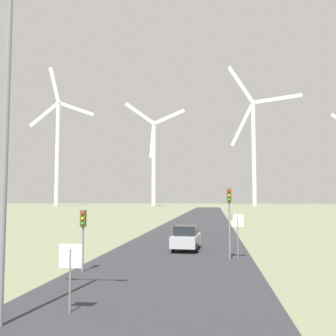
{
  "coord_description": "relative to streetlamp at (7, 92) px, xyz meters",
  "views": [
    {
      "loc": [
        2.61,
        -5.7,
        3.81
      ],
      "look_at": [
        0.0,
        16.5,
        5.56
      ],
      "focal_mm": 42.0,
      "sensor_mm": 36.0,
      "label": 1
    }
  ],
  "objects": [
    {
      "name": "traffic_light_post_near_left",
      "position": [
        -0.48,
        8.82,
        -4.8
      ],
      "size": [
        0.28,
        0.33,
        3.21
      ],
      "color": "gray",
      "rests_on": "ground"
    },
    {
      "name": "traffic_light_post_near_right",
      "position": [
        7.36,
        13.83,
        -3.91
      ],
      "size": [
        0.28,
        0.34,
        4.45
      ],
      "color": "gray",
      "rests_on": "ground"
    },
    {
      "name": "streetlamp",
      "position": [
        0.0,
        0.0,
        0.0
      ],
      "size": [
        3.11,
        0.32,
        11.69
      ],
      "color": "gray",
      "rests_on": "ground"
    },
    {
      "name": "wind_turbine_far_left",
      "position": [
        -74.76,
        184.01,
        25.52
      ],
      "size": [
        30.96,
        12.67,
        73.08
      ],
      "color": "white",
      "rests_on": "ground"
    },
    {
      "name": "wind_turbine_center",
      "position": [
        26.57,
        189.78,
        25.66
      ],
      "size": [
        35.0,
        15.68,
        74.11
      ],
      "color": "white",
      "rests_on": "ground"
    },
    {
      "name": "stop_sign_far",
      "position": [
        7.9,
        14.39,
        -5.18
      ],
      "size": [
        0.81,
        0.07,
        2.82
      ],
      "color": "gray",
      "rests_on": "ground"
    },
    {
      "name": "wind_turbine_left",
      "position": [
        -24.26,
        186.86,
        19.11
      ],
      "size": [
        30.51,
        9.04,
        53.29
      ],
      "color": "white",
      "rests_on": "ground"
    },
    {
      "name": "stop_sign_near",
      "position": [
        1.57,
        1.58,
        -5.57
      ],
      "size": [
        0.81,
        0.07,
        2.28
      ],
      "color": "gray",
      "rests_on": "ground"
    },
    {
      "name": "road_surface",
      "position": [
        3.81,
        42.3,
        -7.15
      ],
      "size": [
        10.0,
        240.0,
        0.01
      ],
      "color": "#2D2D33",
      "rests_on": "ground"
    },
    {
      "name": "car_approaching",
      "position": [
        4.32,
        17.88,
        -6.24
      ],
      "size": [
        2.07,
        4.21,
        1.83
      ],
      "color": "#B7BCC1",
      "rests_on": "ground"
    }
  ]
}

